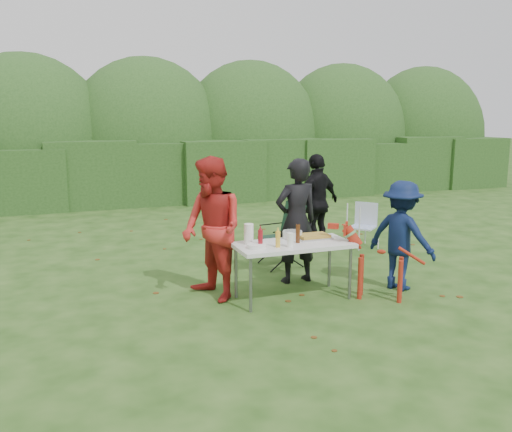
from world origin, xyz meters
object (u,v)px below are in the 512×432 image
object	(u,v)px
camping_chair	(281,235)
paper_towel_roll	(249,234)
folding_table	(293,247)
lawn_chair	(363,225)
person_red_jacket	(212,229)
mustard_bottle	(278,239)
person_cook	(296,221)
dog	(381,263)
child	(401,236)
person_black_puffy	(317,203)
ketchup_bottle	(260,239)
beer_bottle	(298,234)

from	to	relation	value
camping_chair	paper_towel_roll	world-z (taller)	paper_towel_roll
folding_table	lawn_chair	world-z (taller)	lawn_chair
person_red_jacket	mustard_bottle	bearing A→B (deg)	37.66
person_cook	person_red_jacket	world-z (taller)	person_red_jacket
dog	person_cook	bearing A→B (deg)	-18.92
person_cook	paper_towel_roll	world-z (taller)	person_cook
child	person_red_jacket	bearing A→B (deg)	52.08
folding_table	paper_towel_roll	distance (m)	0.60
person_black_puffy	ketchup_bottle	bearing A→B (deg)	27.50
camping_chair	ketchup_bottle	world-z (taller)	camping_chair
ketchup_bottle	paper_towel_roll	world-z (taller)	paper_towel_roll
person_cook	ketchup_bottle	size ratio (longest dim) A/B	8.02
dog	beer_bottle	xyz separation A→B (m)	(-1.00, 0.40, 0.38)
mustard_bottle	dog	bearing A→B (deg)	-11.32
lawn_chair	mustard_bottle	size ratio (longest dim) A/B	3.97
person_black_puffy	mustard_bottle	distance (m)	2.85
dog	lawn_chair	xyz separation A→B (m)	(1.26, 2.50, -0.08)
child	camping_chair	size ratio (longest dim) A/B	1.49
folding_table	camping_chair	world-z (taller)	camping_chair
beer_bottle	folding_table	bearing A→B (deg)	177.86
person_red_jacket	beer_bottle	distance (m)	1.09
child	ketchup_bottle	world-z (taller)	child
ketchup_bottle	person_black_puffy	bearing A→B (deg)	49.56
person_black_puffy	paper_towel_roll	world-z (taller)	person_black_puffy
dog	mustard_bottle	world-z (taller)	dog
person_cook	paper_towel_roll	size ratio (longest dim) A/B	6.79
folding_table	person_black_puffy	world-z (taller)	person_black_puffy
person_red_jacket	paper_towel_roll	xyz separation A→B (m)	(0.42, -0.21, -0.05)
person_red_jacket	paper_towel_roll	bearing A→B (deg)	46.10
dog	mustard_bottle	xyz separation A→B (m)	(-1.33, 0.27, 0.36)
ketchup_bottle	mustard_bottle	bearing A→B (deg)	-17.91
dog	ketchup_bottle	size ratio (longest dim) A/B	4.55
person_black_puffy	child	xyz separation A→B (m)	(0.12, -2.30, -0.10)
camping_chair	lawn_chair	xyz separation A→B (m)	(1.86, 0.62, -0.10)
folding_table	person_red_jacket	world-z (taller)	person_red_jacket
lawn_chair	ketchup_bottle	distance (m)	3.57
person_red_jacket	camping_chair	size ratio (longest dim) A/B	1.85
person_black_puffy	person_red_jacket	bearing A→B (deg)	14.86
mustard_bottle	paper_towel_roll	xyz separation A→B (m)	(-0.28, 0.29, 0.03)
child	camping_chair	xyz separation A→B (m)	(-1.09, 1.62, -0.25)
person_black_puffy	folding_table	bearing A→B (deg)	34.55
person_red_jacket	ketchup_bottle	size ratio (longest dim) A/B	8.38
person_red_jacket	dog	size ratio (longest dim) A/B	1.84
dog	lawn_chair	bearing A→B (deg)	-80.01
folding_table	lawn_chair	size ratio (longest dim) A/B	1.89
person_cook	dog	xyz separation A→B (m)	(0.72, -1.05, -0.41)
person_black_puffy	camping_chair	world-z (taller)	person_black_puffy
person_black_puffy	dog	distance (m)	2.61
person_cook	paper_towel_roll	xyz separation A→B (m)	(-0.89, -0.50, -0.01)
person_black_puffy	lawn_chair	bearing A→B (deg)	154.26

